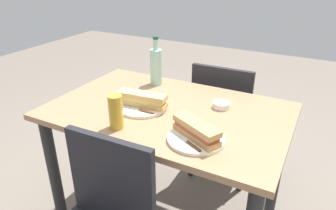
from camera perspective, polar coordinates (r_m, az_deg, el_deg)
name	(u,v)px	position (r m, az deg, el deg)	size (l,w,h in m)	color
dining_table	(168,130)	(1.59, 0.00, -4.68)	(1.17, 0.76, 0.76)	#997251
chair_near	(223,116)	(2.09, 10.18, -1.93)	(0.41, 0.41, 0.85)	black
plate_near	(143,107)	(1.53, -4.73, -0.37)	(0.24, 0.24, 0.01)	silver
baguette_sandwich_near	(142,99)	(1.52, -4.79, 1.04)	(0.25, 0.10, 0.07)	tan
knife_near	(140,110)	(1.48, -5.28, -0.94)	(0.18, 0.01, 0.01)	silver
plate_far	(196,139)	(1.27, 5.18, -6.25)	(0.24, 0.24, 0.01)	silver
baguette_sandwich_far	(196,130)	(1.25, 5.25, -4.64)	(0.23, 0.17, 0.07)	tan
knife_far	(187,142)	(1.23, 3.61, -6.84)	(0.17, 0.09, 0.01)	silver
water_bottle	(156,66)	(1.79, -2.22, 7.22)	(0.07, 0.07, 0.28)	#99C6B7
beer_glass	(116,112)	(1.35, -9.62, -1.25)	(0.06, 0.06, 0.15)	gold
olive_bowl	(221,105)	(1.55, 9.82, -0.02)	(0.09, 0.09, 0.03)	silver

